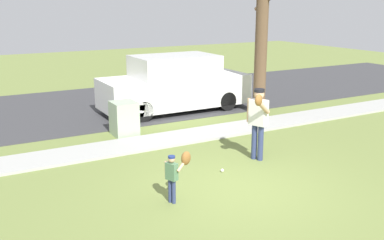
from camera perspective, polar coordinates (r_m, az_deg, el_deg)
The scene contains 9 objects.
ground_plane at distance 11.86m, azimuth -3.96°, elevation -2.92°, with size 48.00×48.00×0.00m, color olive.
sidewalk_strip at distance 11.94m, azimuth -4.16°, elevation -2.65°, with size 36.00×1.20×0.06m, color #A3A39E.
road_surface at distance 16.46m, azimuth -11.55°, elevation 1.90°, with size 36.00×6.80×0.02m, color #38383A.
person_adult at distance 10.36m, azimuth 8.45°, elevation 0.45°, with size 0.63×0.79×1.70m.
person_child at distance 8.21m, azimuth -2.02°, elevation -6.34°, with size 0.50×0.31×0.97m.
baseball at distance 9.85m, azimuth 3.89°, elevation -6.45°, with size 0.07×0.07×0.07m, color white.
utility_cabinet at distance 12.56m, azimuth -8.67°, elevation 0.20°, with size 0.65×0.72×0.94m, color #9EB293.
street_tree_near at distance 14.58m, azimuth 8.98°, elevation 12.71°, with size 1.85×1.89×5.89m.
parked_van_white at distance 15.15m, azimuth -2.21°, elevation 4.53°, with size 5.00×1.95×1.88m.
Camera 1 is at (-4.76, -6.75, 3.60)m, focal length 41.71 mm.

